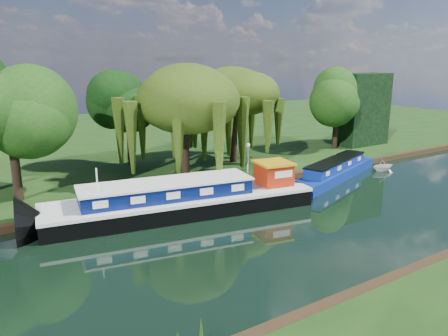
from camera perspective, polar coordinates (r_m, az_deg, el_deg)
ground at (r=30.14m, az=14.12°, el=-5.71°), size 120.00×120.00×0.00m
far_bank at (r=57.98m, az=-11.07°, el=4.10°), size 120.00×52.00×0.45m
dutch_barge at (r=29.08m, az=-5.24°, el=-4.12°), size 18.24×6.97×3.76m
narrowboat at (r=38.53m, az=14.33°, el=-0.40°), size 12.58×6.22×1.84m
red_dinghy at (r=29.68m, az=-5.50°, el=-5.65°), size 3.69×2.74×0.73m
white_cruiser at (r=42.62m, az=20.02°, el=-0.35°), size 2.58×2.32×1.22m
willow_left at (r=35.00m, az=-5.25°, el=8.75°), size 7.27×7.27×8.71m
willow_right at (r=40.88m, az=1.28°, el=8.85°), size 6.56×6.56×7.99m
tree_far_left at (r=32.39m, az=-26.27°, el=6.49°), size 5.51×5.51×8.87m
tree_far_mid at (r=40.72m, az=-12.42°, el=7.98°), size 4.83×4.83×7.90m
tree_far_right at (r=48.97m, az=14.60°, el=8.51°), size 4.60×4.60×7.52m
conifer_hedge at (r=52.27m, az=17.63°, el=7.32°), size 6.00×3.00×8.00m
lamppost at (r=37.42m, az=3.14°, el=2.38°), size 0.36×0.36×2.56m
mooring_posts at (r=35.53m, az=3.79°, el=-0.70°), size 19.16×0.16×1.00m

